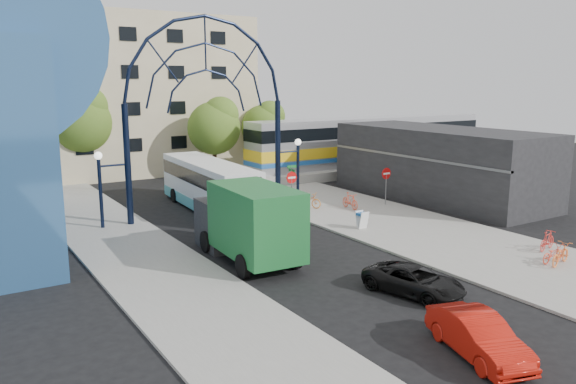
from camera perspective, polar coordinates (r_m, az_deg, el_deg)
ground at (r=24.00m, az=6.34°, el=-8.91°), size 120.00×120.00×0.00m
sidewalk_east at (r=31.98m, az=13.08°, el=-3.91°), size 8.00×56.00×0.12m
plaza_west at (r=26.04m, az=-13.63°, el=-7.40°), size 5.00×50.00×0.12m
gateway_arch at (r=34.57m, az=-8.31°, el=11.62°), size 13.64×0.44×12.10m
stop_sign at (r=35.65m, az=0.37°, el=1.11°), size 0.80×0.07×2.50m
do_not_enter_sign at (r=37.83m, az=9.95°, el=1.50°), size 0.76×0.07×2.48m
street_name_sign at (r=36.34m, az=0.39°, el=1.52°), size 0.70×0.70×2.80m
sandwich_board at (r=31.62m, az=7.52°, el=-2.60°), size 0.55×0.61×0.99m
commercial_block_east at (r=41.26m, az=15.13°, el=2.81°), size 6.00×16.00×5.00m
apartment_block at (r=54.94m, az=-15.47°, el=9.49°), size 20.00×12.10×14.00m
train_platform at (r=52.84m, az=8.38°, el=2.53°), size 32.00×5.00×0.80m
train_car at (r=52.53m, az=8.46°, el=5.23°), size 25.10×3.05×4.20m
tree_north_a at (r=48.09m, az=-7.37°, el=6.76°), size 4.48×4.48×7.00m
tree_north_b at (r=48.63m, az=-20.26°, el=7.00°), size 5.12×5.12×8.00m
tree_north_c at (r=52.66m, az=-2.34°, el=6.86°), size 4.16×4.16×6.50m
city_bus at (r=36.55m, az=-8.03°, el=0.71°), size 3.26×11.64×3.16m
green_truck at (r=26.13m, az=-4.20°, el=-3.05°), size 3.10×7.31×3.62m
black_suv at (r=22.74m, az=12.68°, el=-8.76°), size 2.78×4.40×1.13m
red_sedan at (r=18.44m, az=18.74°, el=-13.65°), size 2.44×4.20×1.31m
bike_near_a at (r=36.56m, az=1.98°, el=-0.83°), size 1.58×1.97×1.00m
bike_near_b at (r=36.47m, az=6.33°, el=-0.89°), size 0.63×1.77×1.04m
bike_far_a at (r=28.10m, az=25.94°, el=-5.71°), size 1.93×1.03×0.96m
bike_far_b at (r=30.18m, az=24.84°, el=-4.49°), size 1.67×0.78×0.97m
bike_far_c at (r=28.31m, az=25.31°, el=-5.68°), size 1.60×0.62×0.83m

